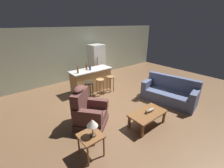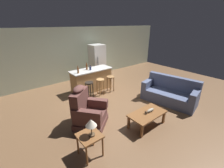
# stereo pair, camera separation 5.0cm
# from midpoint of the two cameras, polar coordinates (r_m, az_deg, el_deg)

# --- Properties ---
(ground_plane) EXTENTS (12.00, 12.00, 0.00)m
(ground_plane) POSITION_cam_midpoint_polar(r_m,az_deg,el_deg) (5.77, -0.66, -6.54)
(ground_plane) COLOR brown
(back_wall) EXTENTS (12.00, 0.05, 2.60)m
(back_wall) POSITION_cam_midpoint_polar(r_m,az_deg,el_deg) (7.88, -15.35, 10.71)
(back_wall) COLOR #9EA88E
(back_wall) RESTS_ON ground_plane
(coffee_table) EXTENTS (1.10, 0.60, 0.42)m
(coffee_table) POSITION_cam_midpoint_polar(r_m,az_deg,el_deg) (4.46, 13.08, -11.22)
(coffee_table) COLOR brown
(coffee_table) RESTS_ON ground_plane
(fish_figurine) EXTENTS (0.34, 0.10, 0.10)m
(fish_figurine) POSITION_cam_midpoint_polar(r_m,az_deg,el_deg) (4.47, 13.97, -9.75)
(fish_figurine) COLOR #4C3823
(fish_figurine) RESTS_ON coffee_table
(couch) EXTENTS (1.21, 2.03, 0.94)m
(couch) POSITION_cam_midpoint_polar(r_m,az_deg,el_deg) (6.01, 20.80, -3.24)
(couch) COLOR #4C5675
(couch) RESTS_ON ground_plane
(recliner_near_lamp) EXTENTS (1.18, 1.18, 1.20)m
(recliner_near_lamp) POSITION_cam_midpoint_polar(r_m,az_deg,el_deg) (4.41, -9.37, -10.43)
(recliner_near_lamp) COLOR brown
(recliner_near_lamp) RESTS_ON ground_plane
(end_table) EXTENTS (0.48, 0.48, 0.56)m
(end_table) POSITION_cam_midpoint_polar(r_m,az_deg,el_deg) (3.48, -8.54, -19.94)
(end_table) COLOR brown
(end_table) RESTS_ON ground_plane
(table_lamp) EXTENTS (0.24, 0.24, 0.41)m
(table_lamp) POSITION_cam_midpoint_polar(r_m,az_deg,el_deg) (3.21, -7.99, -14.67)
(table_lamp) COLOR #4C3823
(table_lamp) RESTS_ON end_table
(kitchen_island) EXTENTS (1.80, 0.70, 0.95)m
(kitchen_island) POSITION_cam_midpoint_polar(r_m,az_deg,el_deg) (6.58, -8.07, 1.59)
(kitchen_island) COLOR #AD7F4C
(kitchen_island) RESTS_ON ground_plane
(bar_stool_left) EXTENTS (0.32, 0.32, 0.68)m
(bar_stool_left) POSITION_cam_midpoint_polar(r_m,az_deg,el_deg) (5.85, -8.94, -1.27)
(bar_stool_left) COLOR black
(bar_stool_left) RESTS_ON ground_plane
(bar_stool_middle) EXTENTS (0.32, 0.32, 0.68)m
(bar_stool_middle) POSITION_cam_midpoint_polar(r_m,az_deg,el_deg) (6.10, -4.73, -0.02)
(bar_stool_middle) COLOR #A87A47
(bar_stool_middle) RESTS_ON ground_plane
(bar_stool_right) EXTENTS (0.32, 0.32, 0.68)m
(bar_stool_right) POSITION_cam_midpoint_polar(r_m,az_deg,el_deg) (6.39, -0.89, 1.11)
(bar_stool_right) COLOR olive
(bar_stool_right) RESTS_ON ground_plane
(refrigerator) EXTENTS (0.70, 0.69, 1.76)m
(refrigerator) POSITION_cam_midpoint_polar(r_m,az_deg,el_deg) (8.00, -6.01, 8.45)
(refrigerator) COLOR white
(refrigerator) RESTS_ON ground_plane
(bottle_tall_green) EXTENTS (0.07, 0.07, 0.30)m
(bottle_tall_green) POSITION_cam_midpoint_polar(r_m,az_deg,el_deg) (5.98, -13.14, 5.01)
(bottle_tall_green) COLOR brown
(bottle_tall_green) RESTS_ON kitchen_island
(bottle_short_amber) EXTENTS (0.09, 0.09, 0.20)m
(bottle_short_amber) POSITION_cam_midpoint_polar(r_m,az_deg,el_deg) (6.33, -8.59, 5.95)
(bottle_short_amber) COLOR #23284C
(bottle_short_amber) RESTS_ON kitchen_island
(bottle_wine_dark) EXTENTS (0.08, 0.08, 0.31)m
(bottle_wine_dark) POSITION_cam_midpoint_polar(r_m,az_deg,el_deg) (6.39, -9.93, 6.40)
(bottle_wine_dark) COLOR brown
(bottle_wine_dark) RESTS_ON kitchen_island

